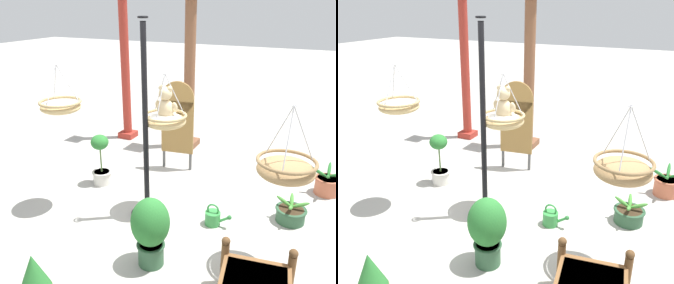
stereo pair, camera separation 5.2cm
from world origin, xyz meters
The scene contains 15 objects.
ground_plane centered at (0.00, 0.00, 0.00)m, with size 40.00×40.00×0.00m, color #ADAAA3.
display_pole_central centered at (-0.24, -0.19, 0.81)m, with size 0.44×0.44×2.56m.
hanging_basket_with_teddy centered at (-0.09, 0.06, 1.31)m, with size 0.56×0.56×0.70m.
teddy_bear centered at (-0.09, 0.08, 1.50)m, with size 0.30×0.27×0.44m.
hanging_basket_left_high centered at (-1.35, -0.43, 1.46)m, with size 0.54×0.54×0.62m.
hanging_basket_right_low centered at (1.48, -0.45, 1.17)m, with size 0.60×0.60×0.78m.
greenhouse_pillar_left centered at (-2.07, 2.30, 1.50)m, with size 0.33×0.33×3.09m.
greenhouse_pillar_right centered at (-0.73, 2.42, 1.41)m, with size 0.40×0.40×2.91m.
potted_plant_flowering_red centered at (0.25, -1.02, 0.45)m, with size 0.42×0.42×0.81m.
potted_plant_tall_leafy centered at (-1.34, 0.31, 0.39)m, with size 0.31×0.31×0.82m.
potted_plant_bushy_green centered at (-0.46, -1.99, 0.28)m, with size 0.30×0.30×0.56m.
potted_plant_small_succulent centered at (1.52, 0.49, 0.12)m, with size 0.44×0.44×0.34m.
potted_plant_trailing_ivy centered at (1.91, 1.48, 0.17)m, with size 0.57×0.56×0.44m.
display_sign_board centered at (-0.49, 1.33, 0.91)m, with size 0.55×0.12×1.53m.
watering_can centered at (0.63, -0.02, 0.10)m, with size 0.35×0.20×0.30m.
Camera 1 is at (1.80, -3.84, 2.70)m, focal length 38.32 mm.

